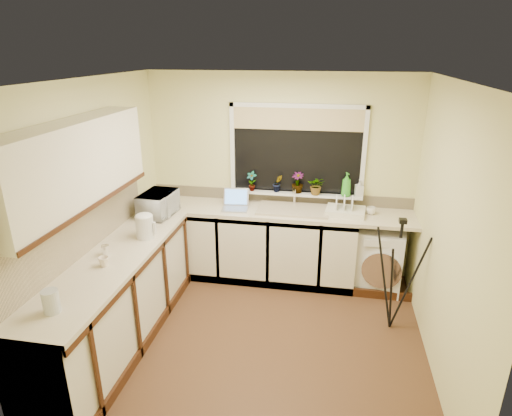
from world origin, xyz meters
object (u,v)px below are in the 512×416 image
Objects in this scene: soap_bottle_clear at (359,188)px; microwave at (158,204)px; plant_b at (278,183)px; steel_jar at (106,250)px; soap_bottle_green at (346,185)px; glass_jug at (51,301)px; tripod at (396,275)px; cup_left at (104,262)px; laptop at (235,203)px; kettle at (145,227)px; plant_a at (252,181)px; dish_rack at (345,211)px; plant_d at (317,186)px; plant_c at (297,183)px; cup_back at (371,211)px; washing_machine at (379,258)px.

microwave is at bearing -164.22° from soap_bottle_clear.
steel_jar is at bearing -129.06° from plant_b.
glass_jug is at bearing -129.38° from soap_bottle_green.
cup_left is at bearing -171.82° from tripod.
kettle is (-0.70, -1.01, 0.06)m from laptop.
glass_jug is (-0.13, -1.34, -0.03)m from kettle.
steel_jar is 0.22m from cup_left.
plant_a reaches higher than soap_bottle_clear.
plant_a is at bearing -178.93° from soap_bottle_clear.
steel_jar is 1.06× the size of cup_left.
dish_rack is 2.67m from cup_left.
plant_b is at bearing 176.49° from plant_d.
soap_bottle_green is at bearing -0.10° from plant_a.
plant_c is (1.60, 1.69, 0.23)m from steel_jar.
kettle is 0.63m from microwave.
plant_d is at bearing -8.10° from plant_c.
tripod is 2.75m from cup_left.
glass_jug is 0.87× the size of soap_bottle_clear.
dish_rack is 3.17m from glass_jug.
dish_rack is at bearing -170.75° from cup_back.
soap_bottle_green reaches higher than plant_c.
plant_a is at bearing -175.54° from plant_b.
dish_rack is 4.44× the size of steel_jar.
plant_a is 2.27× the size of cup_back.
microwave reaches higher than cup_left.
plant_b reaches higher than washing_machine.
soap_bottle_green is at bearing 106.64° from tripod.
dish_rack is (1.29, 0.02, -0.02)m from laptop.
tripod is at bearing -75.57° from washing_machine.
steel_jar is at bearing -140.77° from dish_rack.
washing_machine is 1.13m from plant_d.
plant_d is 0.50m from soap_bottle_clear.
dish_rack reaches higher than washing_machine.
dish_rack is 0.33m from soap_bottle_green.
tripod is 2.00m from plant_a.
cup_back is at bearing 93.84° from tripod.
plant_c reaches higher than steel_jar.
plant_b is at bearing 50.94° from steel_jar.
cup_left is (-0.96, -1.86, -0.23)m from plant_a.
cup_left is (0.09, -0.20, -0.01)m from steel_jar.
dish_rack is 2.62m from steel_jar.
dish_rack is at bearing -122.85° from soap_bottle_clear.
plant_b reaches higher than glass_jug.
laptop is 1.63× the size of soap_bottle_clear.
glass_jug is at bearing -91.45° from cup_left.
glass_jug is at bearing -176.44° from microwave.
plant_b is at bearing 55.90° from cup_left.
tripod is at bearing -38.17° from plant_b.
plant_d is at bearing 166.66° from cup_back.
steel_jar is at bearing 94.61° from glass_jug.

